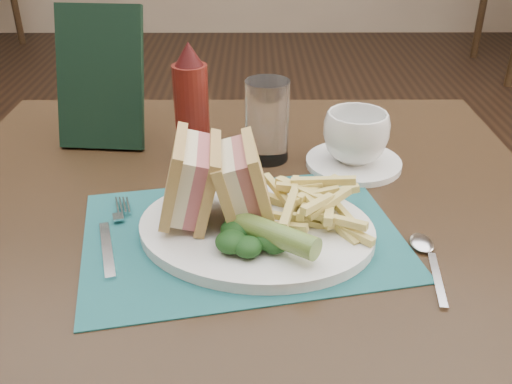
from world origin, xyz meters
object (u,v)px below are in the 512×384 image
Objects in this scene: plate at (256,229)px; ketchup_bottle at (191,101)px; sandwich_half_a at (174,179)px; coffee_cup at (356,137)px; table_main at (242,372)px; sandwich_half_b at (225,182)px; saucer at (353,163)px; drinking_glass at (267,121)px; placemat at (242,235)px; check_presenter at (100,78)px.

ketchup_bottle is (-0.10, 0.24, 0.08)m from plate.
sandwich_half_a is 0.31m from coffee_cup.
table_main is 0.46m from sandwich_half_b.
saucer is 0.27m from ketchup_bottle.
drinking_glass is 0.12m from ketchup_bottle.
placemat is at bearing -41.36° from sandwich_half_b.
sandwich_half_b is 0.27m from saucer.
sandwich_half_b is 0.36m from check_presenter.
coffee_cup is at bearing 22.88° from table_main.
ketchup_bottle reaches higher than drinking_glass.
check_presenter reaches higher than placemat.
drinking_glass is at bearing -9.23° from check_presenter.
check_presenter is at bearing 142.77° from table_main.
check_presenter is (-0.41, 0.10, 0.11)m from saucer.
plate is 2.98× the size of coffee_cup.
sandwich_half_b is (-0.02, 0.02, 0.07)m from placemat.
sandwich_half_b is 0.56× the size of ketchup_bottle.
sandwich_half_b is 0.23m from ketchup_bottle.
coffee_cup is at bearing 0.00° from saucer.
saucer is (0.18, 0.08, 0.38)m from table_main.
drinking_glass is (-0.14, 0.03, 0.02)m from coffee_cup.
ketchup_bottle is at bearing 170.56° from saucer.
drinking_glass is 0.56× the size of check_presenter.
check_presenter reaches higher than coffee_cup.
sandwich_half_a is (-0.08, 0.02, 0.07)m from placemat.
coffee_cup is 0.77× the size of drinking_glass.
check_presenter reaches higher than plate.
sandwich_half_b is at bearing -97.54° from table_main.
sandwich_half_a is at bearing -126.90° from table_main.
drinking_glass reaches higher than sandwich_half_a.
plate is 0.12m from sandwich_half_a.
plate is (0.02, -0.00, 0.01)m from placemat.
sandwich_half_b is 0.79× the size of drinking_glass.
saucer is at bearing 0.00° from coffee_cup.
sandwich_half_b is 0.69× the size of saucer.
table_main is 0.47m from coffee_cup.
table_main is 2.27× the size of placemat.
sandwich_half_b is at bearing 143.63° from placemat.
check_presenter is (-0.27, 0.07, 0.05)m from drinking_glass.
sandwich_half_a is (-0.10, 0.02, 0.06)m from plate.
saucer is at bearing 22.88° from table_main.
check_presenter is at bearing 165.53° from drinking_glass.
ketchup_bottle is (0.00, 0.22, 0.02)m from sandwich_half_a.
plate is at bearing -94.63° from drinking_glass.
drinking_glass reaches higher than placemat.
table_main is at bearing 93.36° from placemat.
placemat is 1.32× the size of plate.
drinking_glass is (0.02, 0.23, 0.06)m from plate.
placemat is at bearing -99.08° from drinking_glass.
ketchup_bottle is at bearing 86.56° from sandwich_half_a.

